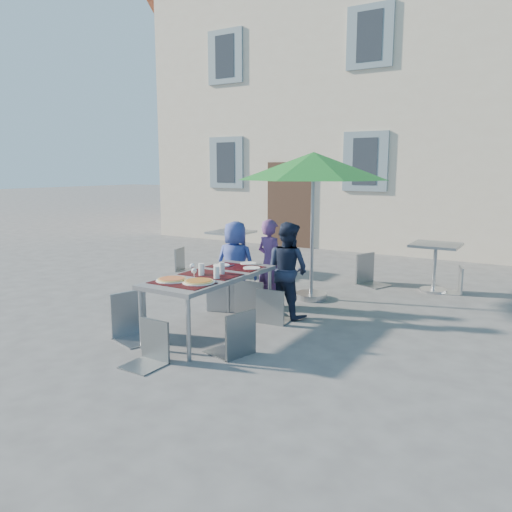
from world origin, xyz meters
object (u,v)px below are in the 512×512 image
Objects in this scene: pizza_near_right at (199,281)px; child_1 at (270,263)px; chair_3 at (132,288)px; patio_umbrella at (313,167)px; bg_chair_r_1 at (456,264)px; pizza_near_left at (172,279)px; chair_2 at (273,285)px; bg_chair_l_1 at (370,250)px; dining_table at (211,279)px; chair_1 at (252,276)px; child_2 at (288,270)px; bg_chair_l_0 at (184,246)px; bg_chair_r_0 at (237,246)px; child_0 at (235,264)px; cafe_table_0 at (231,243)px; cafe_table_1 at (435,258)px; chair_0 at (223,272)px; chair_4 at (234,306)px; chair_5 at (148,318)px.

child_1 is (-0.17, 1.93, -0.12)m from pizza_near_right.
chair_3 is 3.32m from patio_umbrella.
pizza_near_left is at bearing -119.08° from bg_chair_r_1.
child_1 is 0.85m from chair_2.
bg_chair_l_1 is (0.81, 2.14, -0.04)m from child_1.
patio_umbrella reaches higher than dining_table.
chair_1 is at bearing 65.07° from chair_3.
patio_umbrella reaches higher than chair_2.
pizza_near_right is at bearing 93.20° from child_2.
bg_chair_l_0 is 1.22m from bg_chair_r_0.
child_0 is 2.72m from bg_chair_l_1.
child_0 reaches higher than cafe_table_0.
cafe_table_1 is (1.46, 2.91, 0.06)m from chair_2.
pizza_near_left is 3.76m from bg_chair_r_0.
bg_chair_l_0 is at bearing 140.15° from chair_0.
chair_3 is at bearing -168.16° from pizza_near_right.
pizza_near_left is at bearing -77.93° from chair_0.
child_1 is 2.06m from chair_4.
child_2 reaches higher than chair_2.
bg_chair_r_0 reaches higher than pizza_near_right.
chair_1 reaches higher than pizza_near_left.
cafe_table_0 is at bearing 119.19° from pizza_near_right.
cafe_table_0 is at bearing 114.78° from pizza_near_left.
child_0 reaches higher than pizza_near_right.
chair_3 is 4.52m from bg_chair_l_1.
chair_5 reaches higher than cafe_table_1.
bg_chair_r_1 reaches higher than cafe_table_0.
pizza_near_left is 3.03m from patio_umbrella.
dining_table is 1.86× the size of bg_chair_r_0.
child_2 is at bearing 79.47° from chair_5.
chair_3 is (-0.71, -0.63, -0.07)m from dining_table.
bg_chair_r_1 is at bearing 65.93° from chair_5.
pizza_near_left is 0.45× the size of cafe_table_1.
pizza_near_right is 1.28m from chair_2.
bg_chair_l_0 is (-2.77, 1.37, -0.14)m from child_1.
bg_chair_r_1 is (2.66, 2.53, -0.15)m from child_0.
bg_chair_l_1 is (0.80, 3.63, -0.08)m from dining_table.
child_2 reaches higher than bg_chair_r_0.
chair_4 is 1.09× the size of bg_chair_l_0.
bg_chair_l_0 is (-2.78, 2.85, -0.19)m from dining_table.
chair_0 reaches higher than chair_5.
patio_umbrella is at bearing 81.03° from dining_table.
cafe_table_1 is (1.89, 3.68, -0.12)m from dining_table.
chair_1 is 1.11× the size of bg_chair_l_0.
bg_chair_l_1 is at bearing -127.61° from child_0.
patio_umbrella is at bearing 86.04° from pizza_near_right.
dining_table is at bearing 82.11° from child_2.
chair_5 is at bearing -66.18° from cafe_table_0.
child_0 reaches higher than dining_table.
pizza_near_left is 0.70m from chair_5.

